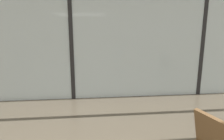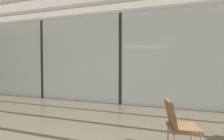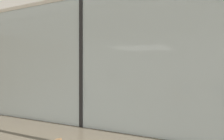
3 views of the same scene
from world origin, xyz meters
TOP-DOWN VIEW (x-y plane):
  - glass_curtain_wall at (0.00, 5.20)m, footprint 14.00×0.08m
  - window_mullion_0 at (-3.50, 5.20)m, footprint 0.10×0.12m
  - window_mullion_1 at (0.00, 5.20)m, footprint 0.10×0.12m
  - parked_airplane at (-0.92, 11.39)m, footprint 12.93×4.24m
  - lounge_chair_2 at (2.00, 2.10)m, footprint 0.63×0.60m

SIDE VIEW (x-z plane):
  - lounge_chair_2 at x=2.00m, z-range 0.06..0.93m
  - glass_curtain_wall at x=0.00m, z-range 0.00..3.30m
  - window_mullion_0 at x=-3.50m, z-range 0.00..3.30m
  - window_mullion_1 at x=0.00m, z-range 0.00..3.30m
  - parked_airplane at x=-0.92m, z-range 0.00..4.24m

